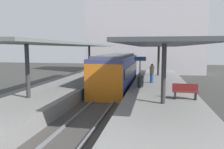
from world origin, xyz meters
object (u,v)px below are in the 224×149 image
object	(u,v)px
commuter_train	(117,72)
litter_bin	(141,82)
platform_sign	(140,64)
passenger_near_bench	(152,73)
platform_bench	(185,91)

from	to	relation	value
commuter_train	litter_bin	bearing A→B (deg)	-58.40
commuter_train	litter_bin	size ratio (longest dim) A/B	14.29
platform_sign	litter_bin	world-z (taller)	platform_sign
platform_sign	passenger_near_bench	xyz separation A→B (m)	(0.91, 1.26, -0.80)
platform_bench	litter_bin	xyz separation A→B (m)	(-2.69, 3.37, -0.06)
platform_sign	litter_bin	size ratio (longest dim) A/B	2.76
platform_sign	passenger_near_bench	size ratio (longest dim) A/B	1.39
platform_sign	passenger_near_bench	bearing A→B (deg)	53.93
platform_bench	passenger_near_bench	distance (m)	6.10
passenger_near_bench	commuter_train	bearing A→B (deg)	155.53
platform_bench	passenger_near_bench	world-z (taller)	passenger_near_bench
commuter_train	platform_sign	size ratio (longest dim) A/B	5.17
platform_sign	litter_bin	distance (m)	1.69
platform_sign	litter_bin	xyz separation A→B (m)	(0.12, -1.16, -1.22)
platform_sign	passenger_near_bench	world-z (taller)	platform_sign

